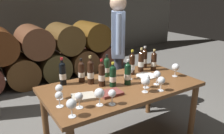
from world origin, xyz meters
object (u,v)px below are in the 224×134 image
object	(u,v)px
wine_bottle_6	(102,74)
wine_bottle_8	(141,61)
wine_glass_0	(157,75)
wine_glass_9	(130,71)
wine_bottle_5	(144,58)
wine_glass_5	(99,94)
leather_ledger	(111,93)
tasting_notebook	(83,97)
wine_glass_11	(59,96)
wine_bottle_2	(128,74)
wine_bottle_9	(107,67)
wine_bottle_1	(91,72)
wine_glass_2	(59,89)
wine_glass_7	(112,94)
wine_bottle_0	(113,76)
wine_glass_1	(176,67)
wine_glass_6	(71,104)
wine_bottle_4	(81,72)
wine_bottle_3	(154,61)
wine_glass_4	(79,97)
wine_bottle_10	(132,64)
dining_table	(122,92)
wine_bottle_7	(63,73)
wine_glass_8	(161,81)
sommelier_presenting	(118,43)
serving_plate	(146,76)
wine_glass_3	(147,78)
wine_glass_10	(145,82)

from	to	relation	value
wine_bottle_6	wine_bottle_8	xyz separation A→B (m)	(0.67, 0.15, 0.00)
wine_glass_0	wine_glass_9	xyz separation A→B (m)	(-0.15, 0.29, -0.01)
wine_bottle_5	wine_glass_5	xyz separation A→B (m)	(-1.05, -0.63, -0.01)
wine_glass_5	leather_ledger	bearing A→B (deg)	34.85
tasting_notebook	wine_glass_11	bearing A→B (deg)	-155.81
wine_bottle_2	wine_bottle_9	xyz separation A→B (m)	(-0.06, 0.34, -0.00)
wine_bottle_1	wine_glass_2	distance (m)	0.47
wine_bottle_2	tasting_notebook	size ratio (longest dim) A/B	1.30
wine_bottle_8	wine_glass_11	distance (m)	1.27
wine_glass_7	tasting_notebook	bearing A→B (deg)	122.73
tasting_notebook	wine_bottle_0	bearing A→B (deg)	28.16
wine_glass_5	wine_bottle_6	bearing A→B (deg)	57.51
wine_bottle_1	wine_glass_1	size ratio (longest dim) A/B	1.97
wine_bottle_0	wine_glass_6	size ratio (longest dim) A/B	1.73
wine_bottle_4	leather_ledger	world-z (taller)	wine_bottle_4
wine_bottle_3	wine_glass_4	size ratio (longest dim) A/B	1.94
wine_bottle_3	wine_bottle_10	xyz separation A→B (m)	(-0.34, 0.03, 0.01)
wine_bottle_0	wine_glass_7	xyz separation A→B (m)	(-0.23, -0.35, -0.02)
dining_table	wine_bottle_7	xyz separation A→B (m)	(-0.54, 0.35, 0.22)
dining_table	wine_bottle_2	size ratio (longest dim) A/B	5.94
wine_bottle_4	wine_glass_9	xyz separation A→B (m)	(0.51, -0.23, -0.02)
wine_bottle_7	wine_glass_2	size ratio (longest dim) A/B	2.10
wine_bottle_3	wine_bottle_5	xyz separation A→B (m)	(-0.03, 0.15, 0.01)
wine_glass_11	wine_bottle_10	bearing A→B (deg)	17.73
wine_bottle_6	wine_glass_5	xyz separation A→B (m)	(-0.24, -0.38, -0.02)
wine_bottle_3	wine_bottle_10	world-z (taller)	wine_bottle_10
wine_glass_8	leather_ledger	bearing A→B (deg)	157.15
dining_table	wine_glass_2	distance (m)	0.72
wine_glass_8	sommelier_presenting	world-z (taller)	sommelier_presenting
wine_bottle_2	wine_glass_4	distance (m)	0.71
wine_bottle_6	wine_glass_4	xyz separation A→B (m)	(-0.41, -0.33, -0.03)
wine_bottle_4	sommelier_presenting	world-z (taller)	sommelier_presenting
wine_bottle_8	wine_glass_4	world-z (taller)	wine_bottle_8
wine_bottle_8	wine_glass_0	world-z (taller)	wine_bottle_8
wine_glass_8	wine_bottle_9	bearing A→B (deg)	109.94
serving_plate	wine_bottle_0	bearing A→B (deg)	-175.31
wine_bottle_9	wine_glass_9	xyz separation A→B (m)	(0.17, -0.23, -0.02)
wine_glass_1	wine_glass_8	xyz separation A→B (m)	(-0.45, -0.22, -0.01)
wine_bottle_5	wine_bottle_9	distance (m)	0.61
sommelier_presenting	wine_glass_3	bearing A→B (deg)	-106.15
wine_glass_1	leather_ledger	distance (m)	0.94
wine_glass_10	wine_bottle_8	bearing A→B (deg)	54.29
wine_glass_4	wine_glass_5	xyz separation A→B (m)	(0.17, -0.05, 0.01)
tasting_notebook	wine_bottle_5	bearing A→B (deg)	35.35
wine_bottle_7	wine_bottle_0	bearing A→B (deg)	-37.59
wine_bottle_0	wine_bottle_7	bearing A→B (deg)	142.41
wine_glass_8	dining_table	bearing A→B (deg)	125.11
wine_bottle_3	sommelier_presenting	size ratio (longest dim) A/B	0.16
wine_glass_2	wine_glass_7	xyz separation A→B (m)	(0.36, -0.36, -0.00)
wine_glass_11	wine_bottle_6	bearing A→B (deg)	21.26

